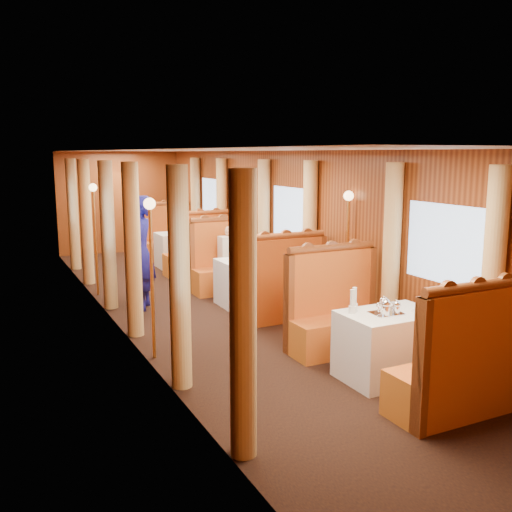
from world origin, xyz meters
TOP-DOWN VIEW (x-y plane):
  - floor at (0.00, 0.00)m, footprint 3.00×12.00m
  - ceiling at (0.00, 0.00)m, footprint 3.00×12.00m
  - wall_far at (0.00, 6.00)m, footprint 3.00×0.01m
  - wall_left at (-1.50, 0.00)m, footprint 0.01×12.00m
  - wall_right at (1.50, 0.00)m, footprint 0.01×12.00m
  - doorway_far at (0.00, 5.97)m, footprint 0.80×0.04m
  - table_near at (0.75, -3.50)m, footprint 1.05×0.72m
  - banquette_near_fwd at (0.75, -4.51)m, footprint 1.30×0.55m
  - banquette_near_aft at (0.75, -2.49)m, footprint 1.30×0.55m
  - table_mid at (0.75, 0.00)m, footprint 1.05×0.72m
  - banquette_mid_fwd at (0.75, -1.01)m, footprint 1.30×0.55m
  - banquette_mid_aft at (0.75, 1.01)m, footprint 1.30×0.55m
  - table_far at (0.75, 3.50)m, footprint 1.05×0.72m
  - banquette_far_fwd at (0.75, 2.49)m, footprint 1.30×0.55m
  - banquette_far_aft at (0.75, 4.51)m, footprint 1.30×0.55m
  - tea_tray at (0.67, -3.53)m, footprint 0.35×0.28m
  - teapot_left at (0.60, -3.60)m, footprint 0.19×0.15m
  - teapot_right at (0.75, -3.59)m, footprint 0.17×0.14m
  - teapot_back at (0.68, -3.46)m, footprint 0.18×0.14m
  - fruit_plate at (1.06, -3.65)m, footprint 0.21×0.21m
  - cup_inboard at (0.35, -3.35)m, footprint 0.08×0.08m
  - cup_outboard at (0.43, -3.28)m, footprint 0.08×0.08m
  - rose_vase_mid at (0.79, -0.03)m, footprint 0.06×0.06m
  - rose_vase_far at (0.76, 3.49)m, footprint 0.06×0.06m
  - window_left_near at (-1.49, -3.50)m, footprint 0.01×1.20m
  - curtain_left_near_a at (-1.38, -4.28)m, footprint 0.22×0.22m
  - curtain_left_near_b at (-1.38, -2.72)m, footprint 0.22×0.22m
  - window_right_near at (1.49, -3.50)m, footprint 0.01×1.20m
  - curtain_right_near_a at (1.38, -4.28)m, footprint 0.22×0.22m
  - curtain_right_near_b at (1.38, -2.72)m, footprint 0.22×0.22m
  - window_left_mid at (-1.49, 0.00)m, footprint 0.01×1.20m
  - curtain_left_mid_a at (-1.38, -0.78)m, footprint 0.22×0.22m
  - curtain_left_mid_b at (-1.38, 0.78)m, footprint 0.22×0.22m
  - window_right_mid at (1.49, 0.00)m, footprint 0.01×1.20m
  - curtain_right_mid_a at (1.38, -0.78)m, footprint 0.22×0.22m
  - curtain_right_mid_b at (1.38, 0.78)m, footprint 0.22×0.22m
  - window_left_far at (-1.49, 3.50)m, footprint 0.01×1.20m
  - curtain_left_far_a at (-1.38, 2.72)m, footprint 0.22×0.22m
  - curtain_left_far_b at (-1.38, 4.28)m, footprint 0.22×0.22m
  - window_right_far at (1.49, 3.50)m, footprint 0.01×1.20m
  - curtain_right_far_a at (1.38, 2.72)m, footprint 0.22×0.22m
  - curtain_right_far_b at (1.38, 4.28)m, footprint 0.22×0.22m
  - sconce_left_fore at (-1.40, -1.75)m, footprint 0.14×0.14m
  - sconce_right_fore at (1.40, -1.75)m, footprint 0.14×0.14m
  - sconce_left_aft at (-1.40, 1.75)m, footprint 0.14×0.14m
  - sconce_right_aft at (1.40, 1.75)m, footprint 0.14×0.14m
  - steward at (-0.94, 0.50)m, footprint 0.66×0.78m
  - passenger at (0.75, 0.80)m, footprint 0.40×0.44m

SIDE VIEW (x-z plane):
  - floor at x=0.00m, z-range -0.01..0.01m
  - table_near at x=0.75m, z-range 0.00..0.75m
  - table_mid at x=0.75m, z-range 0.00..0.75m
  - table_far at x=0.75m, z-range 0.00..0.75m
  - banquette_near_fwd at x=0.75m, z-range -0.25..1.09m
  - banquette_near_aft at x=0.75m, z-range -0.25..1.09m
  - banquette_mid_fwd at x=0.75m, z-range -0.25..1.09m
  - banquette_mid_aft at x=0.75m, z-range -0.25..1.09m
  - banquette_far_fwd at x=0.75m, z-range -0.25..1.09m
  - banquette_far_aft at x=0.75m, z-range -0.25..1.09m
  - passenger at x=0.75m, z-range 0.36..1.12m
  - tea_tray at x=0.67m, z-range 0.75..0.76m
  - fruit_plate at x=1.06m, z-range 0.74..0.80m
  - teapot_right at x=0.75m, z-range 0.75..0.87m
  - teapot_back at x=0.68m, z-range 0.75..0.88m
  - teapot_left at x=0.60m, z-range 0.75..0.89m
  - cup_inboard at x=0.35m, z-range 0.72..0.99m
  - cup_outboard at x=0.43m, z-range 0.72..0.99m
  - steward at x=-0.94m, z-range 0.00..1.81m
  - rose_vase_mid at x=0.79m, z-range 0.75..1.11m
  - rose_vase_far at x=0.76m, z-range 0.75..1.11m
  - doorway_far at x=0.00m, z-range 0.00..2.00m
  - curtain_left_near_a at x=-1.38m, z-range 0.00..2.35m
  - curtain_left_near_b at x=-1.38m, z-range 0.00..2.35m
  - curtain_right_near_a at x=1.38m, z-range 0.00..2.35m
  - curtain_right_near_b at x=1.38m, z-range 0.00..2.35m
  - curtain_left_mid_a at x=-1.38m, z-range 0.00..2.35m
  - curtain_left_mid_b at x=-1.38m, z-range 0.00..2.35m
  - curtain_right_mid_a at x=1.38m, z-range 0.00..2.35m
  - curtain_right_mid_b at x=1.38m, z-range 0.00..2.35m
  - curtain_left_far_a at x=-1.38m, z-range 0.00..2.35m
  - curtain_left_far_b at x=-1.38m, z-range 0.00..2.35m
  - curtain_right_far_a at x=1.38m, z-range 0.00..2.35m
  - curtain_right_far_b at x=1.38m, z-range 0.00..2.35m
  - wall_far at x=0.00m, z-range 0.00..2.50m
  - wall_left at x=-1.50m, z-range 0.00..2.50m
  - wall_right at x=1.50m, z-range 0.00..2.50m
  - sconce_left_fore at x=-1.40m, z-range 0.41..2.36m
  - sconce_right_fore at x=1.40m, z-range 0.41..2.36m
  - sconce_left_aft at x=-1.40m, z-range 0.41..2.36m
  - sconce_right_aft at x=1.40m, z-range 0.41..2.36m
  - window_left_near at x=-1.49m, z-range 1.00..1.90m
  - window_right_near at x=1.49m, z-range 1.00..1.90m
  - window_left_mid at x=-1.49m, z-range 1.00..1.90m
  - window_right_mid at x=1.49m, z-range 1.00..1.90m
  - window_left_far at x=-1.49m, z-range 1.00..1.90m
  - window_right_far at x=1.49m, z-range 1.00..1.90m
  - ceiling at x=0.00m, z-range 2.49..2.51m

